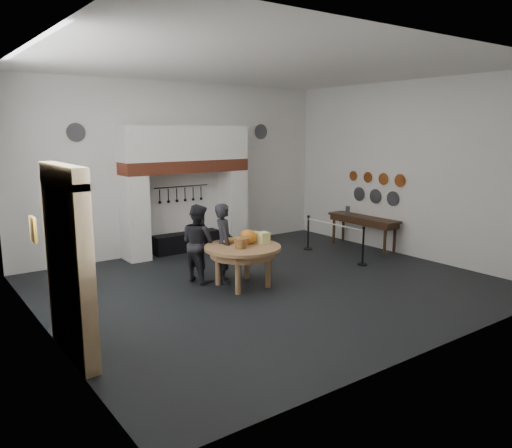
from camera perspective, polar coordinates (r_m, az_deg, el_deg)
floor at (r=10.77m, az=1.52°, el=-6.91°), size 9.00×8.00×0.02m
ceiling at (r=10.34m, az=1.65°, el=17.59°), size 9.00×8.00×0.02m
wall_back at (r=13.70m, az=-8.72°, el=6.37°), size 9.00×0.02×4.50m
wall_front at (r=7.57m, az=20.36°, el=2.34°), size 9.00×0.02×4.50m
wall_left at (r=8.39m, az=-23.63°, el=2.87°), size 0.02×8.00×4.50m
wall_right at (r=13.53m, az=16.97°, el=5.98°), size 0.02×8.00×4.50m
chimney_pier_left at (r=12.91m, az=-13.68°, el=0.67°), size 0.55×0.70×2.15m
chimney_pier_right at (r=14.27m, az=-2.67°, el=1.91°), size 0.55×0.70×2.15m
hearth_brick_band at (r=13.38m, az=-8.03°, el=6.55°), size 3.50×0.72×0.32m
chimney_hood at (r=13.35m, az=-8.10°, el=9.16°), size 3.50×0.70×0.90m
iron_range at (r=13.75m, az=-7.95°, el=-2.03°), size 1.90×0.45×0.50m
utensil_rail at (r=13.67m, az=-8.51°, el=4.26°), size 1.60×0.02×0.02m
door_recess at (r=7.63m, az=-21.20°, el=-5.34°), size 0.04×1.10×2.50m
door_jamb_near at (r=6.99m, az=-19.01°, el=-6.22°), size 0.22×0.30×2.60m
door_jamb_far at (r=8.30m, az=-21.88°, el=-3.77°), size 0.22×0.30×2.60m
door_lintel at (r=7.41m, az=-21.26°, el=5.23°), size 0.22×1.70×0.30m
wall_plaque at (r=9.27m, az=-24.11°, el=-0.57°), size 0.05×0.34×0.44m
work_table at (r=10.44m, az=-1.54°, el=-2.71°), size 1.84×1.84×0.07m
pumpkin at (r=10.59m, az=-0.95°, el=-1.46°), size 0.36×0.36×0.31m
cheese_block_big at (r=10.65m, az=0.83°, el=-1.58°), size 0.22×0.22×0.24m
cheese_block_small at (r=10.87m, az=-0.20°, el=-1.42°), size 0.18×0.18×0.20m
wicker_basket at (r=10.20m, az=-1.76°, el=-2.19°), size 0.37×0.37×0.22m
bread_loaf at (r=10.64m, az=-3.05°, el=-1.90°), size 0.31×0.18×0.13m
visitor_near at (r=10.73m, az=-3.68°, el=-2.21°), size 0.62×0.74×1.73m
visitor_far at (r=10.87m, az=-6.59°, el=-2.18°), size 0.79×0.93×1.70m
side_table at (r=14.07m, az=12.18°, el=0.70°), size 0.55×2.20×0.06m
pewter_jug at (r=14.45m, az=10.43°, el=1.59°), size 0.12×0.12×0.22m
copper_pan_a at (r=13.64m, az=16.13°, el=4.79°), size 0.03×0.34×0.34m
copper_pan_b at (r=13.98m, az=14.36°, el=5.02°), size 0.03×0.32×0.32m
copper_pan_c at (r=14.34m, az=12.67°, el=5.22°), size 0.03×0.30×0.30m
copper_pan_d at (r=14.71m, az=11.06°, el=5.42°), size 0.03×0.28×0.28m
pewter_plate_left at (r=13.82m, az=15.38°, el=2.81°), size 0.03×0.40×0.40m
pewter_plate_mid at (r=14.20m, az=13.49°, el=3.11°), size 0.03×0.40×0.40m
pewter_plate_right at (r=14.59m, az=11.71°, el=3.38°), size 0.03×0.40×0.40m
pewter_plate_back_left at (r=12.61m, az=-19.88°, el=9.82°), size 0.44×0.03×0.44m
pewter_plate_back_right at (r=15.05m, az=0.57°, el=10.50°), size 0.44×0.03×0.44m
barrier_post_near at (r=12.45m, az=12.14°, el=-2.57°), size 0.05×0.05×0.90m
barrier_post_far at (r=13.83m, az=5.99°, el=-1.06°), size 0.05×0.05×0.90m
barrier_rope at (r=13.04m, az=8.95°, el=-0.06°), size 0.04×2.00×0.04m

